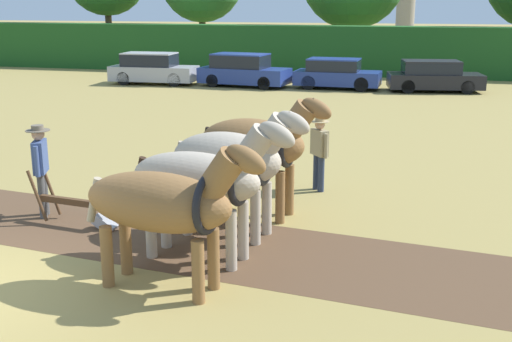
{
  "coord_description": "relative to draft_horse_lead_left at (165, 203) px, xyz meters",
  "views": [
    {
      "loc": [
        6.29,
        -7.07,
        4.06
      ],
      "look_at": [
        3.44,
        3.73,
        1.1
      ],
      "focal_mm": 45.0,
      "sensor_mm": 36.0,
      "label": 1
    }
  ],
  "objects": [
    {
      "name": "farmer_beside_team",
      "position": [
        1.3,
        5.54,
        -0.35
      ],
      "size": [
        0.45,
        0.52,
        1.65
      ],
      "rotation": [
        0.0,
        0.0,
        0.69
      ],
      "color": "#28334C",
      "rests_on": "ground"
    },
    {
      "name": "hedgerow",
      "position": [
        -2.85,
        28.95,
        0.06
      ],
      "size": [
        58.82,
        1.89,
        2.73
      ],
      "primitive_type": "cube",
      "color": "#1E511E",
      "rests_on": "ground"
    },
    {
      "name": "parked_car_far_left",
      "position": [
        -9.91,
        22.16,
        -0.56
      ],
      "size": [
        4.38,
        1.91,
        1.57
      ],
      "rotation": [
        0.0,
        0.0,
        0.04
      ],
      "color": "#A8A8B2",
      "rests_on": "ground"
    },
    {
      "name": "draft_horse_trail_right",
      "position": [
        0.41,
        3.55,
        0.12
      ],
      "size": [
        2.76,
        1.24,
        2.45
      ],
      "rotation": [
        0.0,
        0.0,
        -0.12
      ],
      "color": "brown",
      "rests_on": "ground"
    },
    {
      "name": "draft_horse_lead_left",
      "position": [
        0.0,
        0.0,
        0.0
      ],
      "size": [
        2.92,
        1.16,
        2.32
      ],
      "rotation": [
        0.0,
        0.0,
        -0.12
      ],
      "color": "brown",
      "rests_on": "ground"
    },
    {
      "name": "plow",
      "position": [
        -2.57,
        2.1,
        -0.98
      ],
      "size": [
        1.79,
        0.53,
        1.13
      ],
      "rotation": [
        0.0,
        0.0,
        -0.12
      ],
      "color": "#4C331E",
      "rests_on": "ground"
    },
    {
      "name": "parked_car_center",
      "position": [
        3.81,
        22.93,
        -0.62
      ],
      "size": [
        4.49,
        2.51,
        1.43
      ],
      "rotation": [
        0.0,
        0.0,
        0.17
      ],
      "color": "black",
      "rests_on": "ground"
    },
    {
      "name": "farmer_at_plow",
      "position": [
        -3.57,
        2.42,
        -0.24
      ],
      "size": [
        0.45,
        0.65,
        1.8
      ],
      "rotation": [
        0.0,
        0.0,
        0.38
      ],
      "color": "#4C4C4C",
      "rests_on": "ground"
    },
    {
      "name": "draft_horse_lead_right",
      "position": [
        0.15,
        1.18,
        0.05
      ],
      "size": [
        2.89,
        1.13,
        2.43
      ],
      "rotation": [
        0.0,
        0.0,
        -0.12
      ],
      "color": "#B2A38E",
      "rests_on": "ground"
    },
    {
      "name": "parked_car_left",
      "position": [
        -5.23,
        22.44,
        -0.55
      ],
      "size": [
        4.54,
        2.31,
        1.59
      ],
      "rotation": [
        0.0,
        0.0,
        -0.12
      ],
      "color": "navy",
      "rests_on": "ground"
    },
    {
      "name": "draft_horse_trail_left",
      "position": [
        0.27,
        2.37,
        0.08
      ],
      "size": [
        2.68,
        1.23,
        2.39
      ],
      "rotation": [
        0.0,
        0.0,
        -0.12
      ],
      "color": "#B2A38E",
      "rests_on": "ground"
    },
    {
      "name": "parked_car_center_left",
      "position": [
        -0.68,
        22.75,
        -0.61
      ],
      "size": [
        4.08,
        1.89,
        1.43
      ],
      "rotation": [
        0.0,
        0.0,
        -0.03
      ],
      "color": "navy",
      "rests_on": "ground"
    }
  ]
}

